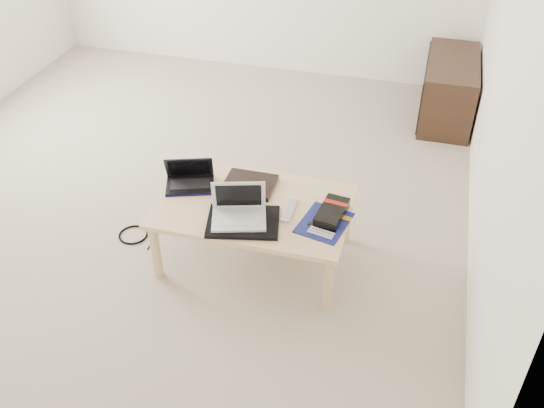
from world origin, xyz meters
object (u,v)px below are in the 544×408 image
(media_cabinet, at_px, (448,89))
(white_laptop, at_px, (239,211))
(netbook, at_px, (190,179))
(coffee_table, at_px, (254,211))
(gpu_box, at_px, (332,212))

(media_cabinet, bearing_deg, white_laptop, -115.16)
(netbook, relative_size, white_laptop, 0.98)
(coffee_table, xyz_separation_m, gpu_box, (0.45, 0.01, 0.08))
(netbook, xyz_separation_m, gpu_box, (0.87, -0.08, -0.01))
(media_cabinet, distance_m, netbook, 2.49)
(gpu_box, bearing_deg, netbook, 174.69)
(coffee_table, bearing_deg, white_laptop, -102.98)
(gpu_box, bearing_deg, coffee_table, -179.11)
(coffee_table, height_order, netbook, netbook)
(media_cabinet, height_order, white_laptop, white_laptop)
(white_laptop, relative_size, gpu_box, 1.22)
(white_laptop, distance_m, gpu_box, 0.51)
(coffee_table, bearing_deg, netbook, 168.23)
(white_laptop, bearing_deg, coffee_table, 77.02)
(media_cabinet, relative_size, netbook, 2.71)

